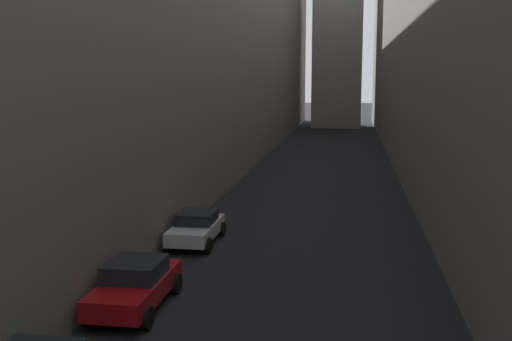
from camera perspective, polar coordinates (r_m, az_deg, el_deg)
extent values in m
plane|color=black|center=(47.17, 6.20, -0.03)|extent=(264.00, 264.00, 0.00)
cube|color=#60594F|center=(50.60, -7.07, 12.47)|extent=(12.24, 108.00, 21.02)
cube|color=slate|center=(49.78, 21.20, 11.72)|extent=(13.74, 108.00, 20.48)
cube|color=maroon|center=(19.50, -11.22, -10.72)|extent=(1.75, 4.39, 0.62)
cube|color=black|center=(19.41, -11.18, -9.01)|extent=(1.61, 1.86, 0.55)
cylinder|color=black|center=(21.22, -12.07, -10.02)|extent=(0.22, 0.68, 0.68)
cylinder|color=black|center=(20.68, -7.44, -10.40)|extent=(0.22, 0.68, 0.68)
cylinder|color=black|center=(18.63, -15.40, -12.82)|extent=(0.22, 0.68, 0.68)
cylinder|color=black|center=(18.02, -10.16, -13.40)|extent=(0.22, 0.68, 0.68)
cube|color=#B7B7BC|center=(26.44, -5.62, -5.53)|extent=(1.69, 4.06, 0.56)
cube|color=black|center=(26.46, -5.55, -4.35)|extent=(1.56, 1.83, 0.48)
cylinder|color=black|center=(28.01, -6.59, -5.33)|extent=(0.22, 0.66, 0.66)
cylinder|color=black|center=(27.62, -3.19, -5.48)|extent=(0.22, 0.66, 0.66)
cylinder|color=black|center=(25.45, -8.24, -6.79)|extent=(0.22, 0.66, 0.66)
cylinder|color=black|center=(25.01, -4.51, -7.00)|extent=(0.22, 0.66, 0.66)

